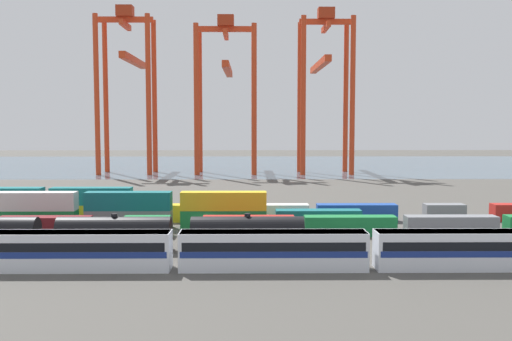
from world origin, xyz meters
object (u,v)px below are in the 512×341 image
passenger_train (273,249)px  freight_tank_row (115,233)px  gantry_crane_central (226,80)px  gantry_crane_east (324,76)px  shipping_container_21 (357,213)px  shipping_container_2 (147,226)px  shipping_container_20 (269,213)px  gantry_crane_west (128,75)px

passenger_train → freight_tank_row: size_ratio=1.33×
gantry_crane_central → gantry_crane_east: (29.71, 0.38, 1.20)m
gantry_crane_central → gantry_crane_east: 29.73m
shipping_container_21 → gantry_crane_central: (-23.32, 88.71, 26.86)m
shipping_container_2 → shipping_container_20: (16.47, 11.25, 0.00)m
passenger_train → gantry_crane_west: 126.49m
freight_tank_row → shipping_container_2: bearing=76.9°
shipping_container_20 → gantry_crane_east: bearing=77.5°
shipping_container_21 → shipping_container_20: bearing=180.0°
shipping_container_2 → shipping_container_20: same height
gantry_crane_west → gantry_crane_central: size_ratio=1.06×
passenger_train → shipping_container_21: (13.90, 28.91, -0.84)m
shipping_container_20 → passenger_train: bearing=-91.0°
passenger_train → shipping_container_21: 32.09m
shipping_container_21 → gantry_crane_west: size_ratio=0.24×
gantry_crane_west → gantry_crane_central: (29.71, 0.51, -1.43)m
shipping_container_2 → shipping_container_21: 31.91m
shipping_container_2 → passenger_train: bearing=-47.9°
shipping_container_2 → gantry_crane_west: gantry_crane_west is taller
gantry_crane_west → gantry_crane_east: bearing=0.9°
gantry_crane_east → shipping_container_2: bearing=-109.9°
passenger_train → shipping_container_20: (0.49, 28.91, -0.84)m
freight_tank_row → shipping_container_20: bearing=47.5°
shipping_container_2 → freight_tank_row: bearing=-103.1°
passenger_train → gantry_crane_west: gantry_crane_west is taller
shipping_container_21 → gantry_crane_west: 106.73m
shipping_container_21 → gantry_crane_east: size_ratio=0.25×
shipping_container_20 → shipping_container_21: 13.40m
freight_tank_row → gantry_crane_east: size_ratio=0.90×
freight_tank_row → shipping_container_21: size_ratio=3.63×
shipping_container_21 → passenger_train: bearing=-115.7°
shipping_container_20 → gantry_crane_west: 100.75m
gantry_crane_west → gantry_crane_central: gantry_crane_west is taller
passenger_train → shipping_container_21: size_ratio=4.85×
freight_tank_row → gantry_crane_central: bearing=85.5°
passenger_train → shipping_container_2: size_ratio=9.71×
gantry_crane_east → gantry_crane_central: bearing=-179.3°
shipping_container_21 → gantry_crane_west: gantry_crane_west is taller
shipping_container_2 → gantry_crane_west: size_ratio=0.12×
freight_tank_row → shipping_container_2: freight_tank_row is taller
freight_tank_row → gantry_crane_central: (8.66, 109.01, 26.09)m
shipping_container_20 → gantry_crane_central: gantry_crane_central is taller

